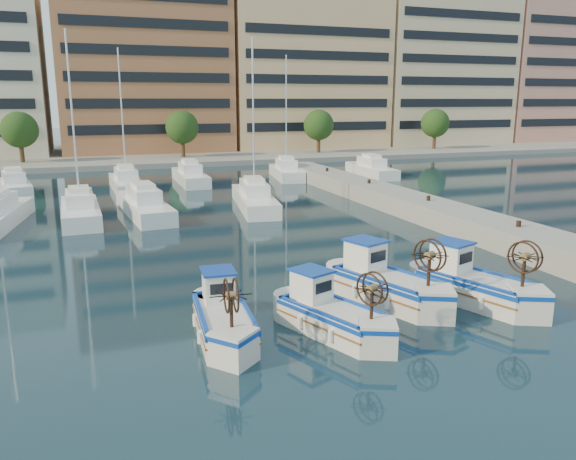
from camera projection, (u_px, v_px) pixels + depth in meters
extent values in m
plane|color=#193442|center=(329.00, 328.00, 18.68)|extent=(300.00, 300.00, 0.00)
cube|color=gray|center=(491.00, 230.00, 30.15)|extent=(3.00, 60.00, 1.20)
cube|color=gray|center=(140.00, 151.00, 80.06)|extent=(180.00, 40.00, 0.60)
cube|color=#A56640|center=(143.00, 57.00, 75.67)|extent=(22.00, 14.00, 25.00)
cube|color=black|center=(149.00, 53.00, 69.25)|extent=(20.24, 0.12, 22.50)
cube|color=#E6B480|center=(302.00, 71.00, 83.55)|extent=(23.00, 14.00, 22.00)
cube|color=black|center=(320.00, 69.00, 77.13)|extent=(21.16, 0.12, 19.80)
cube|color=beige|center=(434.00, 67.00, 90.88)|extent=(22.00, 14.00, 24.00)
cube|color=black|center=(461.00, 65.00, 84.46)|extent=(20.24, 0.12, 21.60)
cube|color=tan|center=(541.00, 73.00, 98.21)|extent=(21.00, 14.00, 23.00)
cube|color=black|center=(573.00, 71.00, 91.79)|extent=(19.32, 0.12, 20.70)
cylinder|color=#3F2B19|center=(22.00, 154.00, 62.82)|extent=(0.50, 0.50, 3.00)
sphere|color=#284B1A|center=(19.00, 130.00, 62.21)|extent=(4.00, 4.00, 4.00)
cylinder|color=#3F2B19|center=(183.00, 150.00, 68.72)|extent=(0.50, 0.50, 3.00)
sphere|color=#284B1A|center=(182.00, 127.00, 68.11)|extent=(4.00, 4.00, 4.00)
cylinder|color=#3F2B19|center=(318.00, 146.00, 74.63)|extent=(0.50, 0.50, 3.00)
sphere|color=#284B1A|center=(319.00, 125.00, 74.02)|extent=(4.00, 4.00, 4.00)
cylinder|color=#3F2B19|center=(434.00, 142.00, 80.54)|extent=(0.50, 0.50, 3.00)
sphere|color=#284B1A|center=(435.00, 123.00, 79.93)|extent=(4.00, 4.00, 4.00)
cube|color=white|center=(81.00, 213.00, 35.18)|extent=(2.43, 8.10, 1.00)
cylinder|color=silver|center=(73.00, 124.00, 33.94)|extent=(0.12, 0.12, 11.00)
cube|color=white|center=(144.00, 208.00, 36.94)|extent=(3.07, 9.63, 1.00)
cube|color=white|center=(254.00, 201.00, 39.48)|extent=(3.59, 9.85, 1.00)
cylinder|color=silver|center=(253.00, 121.00, 38.23)|extent=(0.12, 0.12, 11.00)
cube|color=white|center=(15.00, 188.00, 45.24)|extent=(3.33, 7.36, 1.00)
cube|color=white|center=(127.00, 184.00, 47.08)|extent=(2.47, 8.88, 1.00)
cylinder|color=silver|center=(122.00, 118.00, 45.84)|extent=(0.12, 0.12, 11.00)
cube|color=white|center=(190.00, 178.00, 51.25)|extent=(2.33, 8.95, 1.00)
cube|color=white|center=(286.00, 173.00, 54.42)|extent=(3.43, 8.14, 1.00)
cylinder|color=silver|center=(286.00, 115.00, 53.17)|extent=(0.12, 0.12, 11.00)
cube|color=white|center=(371.00, 171.00, 56.23)|extent=(2.90, 8.91, 1.00)
cube|color=silver|center=(224.00, 324.00, 17.82)|extent=(1.86, 3.78, 0.92)
cube|color=#0C369D|center=(224.00, 314.00, 17.74)|extent=(1.92, 3.89, 0.14)
cube|color=blue|center=(224.00, 316.00, 17.75)|extent=(1.49, 3.39, 0.05)
cube|color=white|center=(218.00, 286.00, 18.59)|extent=(1.05, 1.21, 0.96)
cube|color=#0C369D|center=(218.00, 271.00, 18.47)|extent=(1.19, 1.35, 0.07)
cylinder|color=#331E14|center=(231.00, 313.00, 16.12)|extent=(0.10, 0.10, 1.01)
cylinder|color=brown|center=(231.00, 296.00, 16.00)|extent=(0.30, 0.27, 0.24)
torus|color=#331E14|center=(226.00, 296.00, 15.96)|extent=(0.14, 1.02, 1.02)
torus|color=#331E14|center=(235.00, 295.00, 16.03)|extent=(0.14, 1.02, 1.02)
cube|color=silver|center=(333.00, 321.00, 18.10)|extent=(2.79, 3.97, 0.91)
cube|color=#0C369D|center=(334.00, 311.00, 18.02)|extent=(2.87, 4.09, 0.14)
cube|color=blue|center=(334.00, 312.00, 18.03)|extent=(2.34, 3.50, 0.05)
cube|color=white|center=(312.00, 285.00, 18.65)|extent=(1.30, 1.40, 0.96)
cube|color=#0C369D|center=(312.00, 270.00, 18.53)|extent=(1.47, 1.57, 0.07)
cylinder|color=#331E14|center=(372.00, 306.00, 16.73)|extent=(0.10, 0.10, 1.01)
cylinder|color=brown|center=(372.00, 289.00, 16.61)|extent=(0.35, 0.33, 0.24)
torus|color=#331E14|center=(369.00, 290.00, 16.53)|extent=(0.43, 0.97, 1.02)
torus|color=#331E14|center=(375.00, 288.00, 16.69)|extent=(0.43, 0.97, 1.02)
cube|color=silver|center=(388.00, 290.00, 20.89)|extent=(3.07, 4.51, 1.04)
cube|color=#0C369D|center=(388.00, 279.00, 20.80)|extent=(3.16, 4.65, 0.16)
cube|color=blue|center=(388.00, 281.00, 20.81)|extent=(2.56, 3.99, 0.06)
cube|color=white|center=(365.00, 255.00, 21.54)|extent=(1.46, 1.58, 1.09)
cube|color=#0C369D|center=(366.00, 240.00, 21.41)|extent=(1.65, 1.77, 0.08)
cylinder|color=#331E14|center=(429.00, 273.00, 19.30)|extent=(0.12, 0.12, 1.15)
cylinder|color=brown|center=(430.00, 255.00, 19.16)|extent=(0.39, 0.37, 0.28)
torus|color=#331E14|center=(427.00, 256.00, 19.07)|extent=(0.45, 1.11, 1.16)
torus|color=#331E14|center=(433.00, 255.00, 19.25)|extent=(0.45, 1.11, 1.16)
cube|color=silver|center=(476.00, 290.00, 20.84)|extent=(3.03, 4.41, 1.02)
cube|color=#0C369D|center=(477.00, 280.00, 20.76)|extent=(3.12, 4.54, 0.15)
cube|color=blue|center=(477.00, 282.00, 20.77)|extent=(2.53, 3.90, 0.06)
cube|color=white|center=(451.00, 257.00, 21.48)|extent=(1.43, 1.55, 1.06)
cube|color=#0C369D|center=(452.00, 242.00, 21.35)|extent=(1.62, 1.73, 0.08)
cylinder|color=#331E14|center=(523.00, 274.00, 19.30)|extent=(0.12, 0.12, 1.12)
cylinder|color=brown|center=(525.00, 257.00, 19.16)|extent=(0.38, 0.36, 0.27)
torus|color=#331E14|center=(523.00, 258.00, 19.07)|extent=(0.45, 1.09, 1.13)
torus|color=#331E14|center=(527.00, 256.00, 19.25)|extent=(0.45, 1.09, 1.13)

